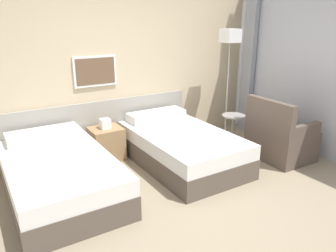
% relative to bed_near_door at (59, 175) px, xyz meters
% --- Properties ---
extents(ground_plane, '(16.00, 16.00, 0.00)m').
position_rel_bed_near_door_xyz_m(ground_plane, '(1.26, -0.97, -0.25)').
color(ground_plane, gray).
extents(wall_headboard, '(10.00, 0.10, 2.70)m').
position_rel_bed_near_door_xyz_m(wall_headboard, '(1.23, 1.01, 1.05)').
color(wall_headboard, '#C6B28E').
rests_on(wall_headboard, ground_plane).
extents(bed_near_door, '(1.15, 1.91, 0.61)m').
position_rel_bed_near_door_xyz_m(bed_near_door, '(0.00, 0.00, 0.00)').
color(bed_near_door, brown).
rests_on(bed_near_door, ground_plane).
extents(bed_near_window, '(1.15, 1.91, 0.61)m').
position_rel_bed_near_door_xyz_m(bed_near_window, '(1.72, 0.00, 0.00)').
color(bed_near_window, brown).
rests_on(bed_near_window, ground_plane).
extents(nightstand, '(0.45, 0.42, 0.63)m').
position_rel_bed_near_door_xyz_m(nightstand, '(0.86, 0.69, 0.00)').
color(nightstand, '#9E7A51').
rests_on(nightstand, ground_plane).
extents(floor_lamp, '(0.26, 0.26, 1.85)m').
position_rel_bed_near_door_xyz_m(floor_lamp, '(2.95, 0.44, 1.33)').
color(floor_lamp, '#9E9993').
rests_on(floor_lamp, ground_plane).
extents(side_table, '(0.37, 0.37, 0.55)m').
position_rel_bed_near_door_xyz_m(side_table, '(2.76, 0.05, 0.12)').
color(side_table, gray).
rests_on(side_table, ground_plane).
extents(armchair, '(0.72, 0.85, 0.93)m').
position_rel_bed_near_door_xyz_m(armchair, '(3.07, -0.63, 0.05)').
color(armchair, brown).
rests_on(armchair, ground_plane).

